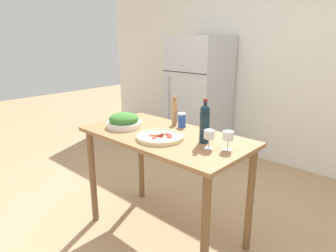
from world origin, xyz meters
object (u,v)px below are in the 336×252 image
(salt_canister, at_px, (182,120))
(refrigerator, at_px, (199,96))
(wine_glass_far, at_px, (228,137))
(pepper_mill, at_px, (174,111))
(wine_bottle, at_px, (205,123))
(homemade_pizza, at_px, (160,137))
(wine_glass_near, at_px, (209,135))
(salad_bowl, at_px, (124,121))

(salt_canister, bearing_deg, refrigerator, 122.32)
(refrigerator, relative_size, wine_glass_far, 12.65)
(wine_glass_far, relative_size, pepper_mill, 0.51)
(wine_bottle, distance_m, pepper_mill, 0.48)
(wine_bottle, xyz_separation_m, homemade_pizza, (-0.29, -0.16, -0.13))
(refrigerator, distance_m, homemade_pizza, 2.12)
(pepper_mill, bearing_deg, wine_glass_far, -17.12)
(homemade_pizza, bearing_deg, wine_bottle, 28.79)
(refrigerator, height_order, wine_glass_far, refrigerator)
(wine_glass_near, bearing_deg, salt_canister, 150.40)
(wine_glass_near, height_order, wine_glass_far, same)
(wine_glass_near, xyz_separation_m, salad_bowl, (-0.81, -0.06, -0.04))
(salad_bowl, bearing_deg, homemade_pizza, -1.97)
(refrigerator, distance_m, salt_canister, 1.80)
(homemade_pizza, bearing_deg, pepper_mill, 115.38)
(refrigerator, bearing_deg, homemade_pizza, -60.87)
(refrigerator, relative_size, salt_canister, 13.43)
(salad_bowl, relative_size, salt_canister, 2.37)
(refrigerator, height_order, homemade_pizza, refrigerator)
(salt_canister, bearing_deg, homemade_pizza, -77.61)
(wine_bottle, xyz_separation_m, pepper_mill, (-0.45, 0.19, -0.02))
(homemade_pizza, bearing_deg, refrigerator, 119.13)
(refrigerator, height_order, pepper_mill, refrigerator)
(wine_bottle, bearing_deg, wine_glass_far, -4.26)
(wine_bottle, bearing_deg, pepper_mill, 157.50)
(wine_bottle, bearing_deg, salt_canister, 153.22)
(wine_glass_far, height_order, homemade_pizza, wine_glass_far)
(wine_bottle, height_order, homemade_pizza, wine_bottle)
(wine_bottle, bearing_deg, wine_glass_near, -38.92)
(refrigerator, height_order, salt_canister, refrigerator)
(refrigerator, bearing_deg, wine_bottle, -52.16)
(wine_bottle, bearing_deg, refrigerator, 127.84)
(wine_glass_far, height_order, pepper_mill, pepper_mill)
(refrigerator, height_order, wine_bottle, refrigerator)
(wine_glass_far, xyz_separation_m, pepper_mill, (-0.65, 0.20, 0.03))
(refrigerator, xyz_separation_m, wine_glass_near, (1.41, -1.77, 0.16))
(salt_canister, bearing_deg, salad_bowl, -138.05)
(pepper_mill, bearing_deg, refrigerator, 119.94)
(wine_glass_near, bearing_deg, homemade_pizza, -168.13)
(wine_glass_near, relative_size, pepper_mill, 0.51)
(pepper_mill, distance_m, salt_canister, 0.11)
(wine_bottle, relative_size, pepper_mill, 1.24)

